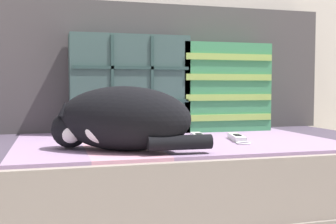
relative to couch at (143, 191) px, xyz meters
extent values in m
cube|color=gray|center=(0.00, 0.00, -0.10)|extent=(1.82, 0.86, 0.17)
cube|color=gray|center=(0.00, 0.00, 0.08)|extent=(1.79, 0.85, 0.19)
cube|color=gray|center=(-0.32, -0.02, 0.18)|extent=(0.21, 0.76, 0.01)
cube|color=#C6899E|center=(-0.11, -0.02, 0.18)|extent=(0.21, 0.76, 0.01)
cube|color=gray|center=(0.11, -0.02, 0.18)|extent=(0.21, 0.76, 0.01)
cube|color=gray|center=(0.32, -0.02, 0.18)|extent=(0.21, 0.76, 0.01)
cube|color=gray|center=(0.54, -0.02, 0.18)|extent=(0.21, 0.76, 0.01)
cube|color=#423847|center=(0.75, -0.02, 0.18)|extent=(0.21, 0.76, 0.01)
cube|color=#474242|center=(0.00, 0.36, 0.45)|extent=(1.79, 0.14, 0.54)
cube|color=#38514C|center=(-0.01, 0.22, 0.38)|extent=(0.47, 0.13, 0.39)
cube|color=#28423D|center=(-0.01, 0.15, 0.32)|extent=(0.45, 0.01, 0.01)
cube|color=#28423D|center=(-0.08, 0.15, 0.38)|extent=(0.01, 0.01, 0.37)
cube|color=#28423D|center=(-0.01, 0.15, 0.44)|extent=(0.45, 0.01, 0.01)
cube|color=#28423D|center=(0.07, 0.15, 0.38)|extent=(0.01, 0.01, 0.37)
cube|color=#3D8956|center=(0.40, 0.22, 0.37)|extent=(0.38, 0.13, 0.37)
cube|color=#93B751|center=(0.40, 0.15, 0.24)|extent=(0.38, 0.01, 0.03)
cube|color=#93B751|center=(0.40, 0.15, 0.33)|extent=(0.38, 0.01, 0.03)
cube|color=#93B751|center=(0.40, 0.15, 0.41)|extent=(0.38, 0.01, 0.03)
cube|color=#93B751|center=(0.40, 0.15, 0.49)|extent=(0.38, 0.01, 0.03)
ellipsoid|color=black|center=(-0.11, -0.24, 0.28)|extent=(0.43, 0.35, 0.19)
sphere|color=black|center=(-0.26, -0.16, 0.24)|extent=(0.11, 0.11, 0.11)
sphere|color=white|center=(-0.26, -0.19, 0.23)|extent=(0.06, 0.06, 0.06)
ellipsoid|color=white|center=(-0.16, -0.26, 0.25)|extent=(0.12, 0.04, 0.08)
cylinder|color=black|center=(0.03, -0.35, 0.22)|extent=(0.18, 0.05, 0.04)
cone|color=black|center=(-0.27, -0.19, 0.31)|extent=(0.04, 0.04, 0.04)
cone|color=black|center=(-0.24, -0.13, 0.31)|extent=(0.04, 0.04, 0.04)
cube|color=white|center=(0.19, -0.05, 0.19)|extent=(0.06, 0.16, 0.02)
cube|color=black|center=(0.19, -0.06, 0.20)|extent=(0.03, 0.06, 0.00)
cube|color=black|center=(0.20, 0.03, 0.19)|extent=(0.03, 0.01, 0.02)
torus|color=silver|center=(0.18, -0.15, 0.19)|extent=(0.06, 0.06, 0.01)
cube|color=white|center=(0.31, -0.11, 0.19)|extent=(0.07, 0.15, 0.02)
cube|color=black|center=(0.31, -0.12, 0.20)|extent=(0.03, 0.05, 0.00)
cube|color=black|center=(0.33, -0.04, 0.19)|extent=(0.03, 0.01, 0.02)
torus|color=silver|center=(0.29, -0.20, 0.19)|extent=(0.06, 0.06, 0.01)
camera|label=1|loc=(-0.31, -1.44, 0.37)|focal=45.00mm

